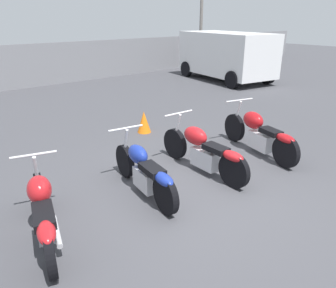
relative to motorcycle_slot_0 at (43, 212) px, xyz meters
The scene contains 8 objects.
ground_plane 2.39m from the motorcycle_slot_0, 11.63° to the right, with size 60.00×60.00×0.00m, color #424247.
fence_back 10.18m from the motorcycle_slot_0, 76.91° to the left, with size 40.00×0.04×1.69m.
motorcycle_slot_0 is the anchor object (origin of this frame).
motorcycle_slot_1 1.67m from the motorcycle_slot_0, ahead, with size 0.65×1.97×0.95m.
motorcycle_slot_2 2.96m from the motorcycle_slot_0, ahead, with size 0.67×2.17×0.98m.
motorcycle_slot_3 4.48m from the motorcycle_slot_0, ahead, with size 0.87×2.17×0.99m.
parked_van 12.11m from the motorcycle_slot_0, 29.21° to the left, with size 2.86×4.79×2.04m.
traffic_cone_near 4.31m from the motorcycle_slot_0, 36.04° to the left, with size 0.34×0.34×0.53m.
Camera 1 is at (-3.41, -3.20, 2.69)m, focal length 35.00 mm.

